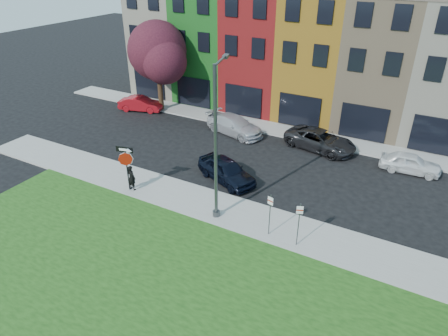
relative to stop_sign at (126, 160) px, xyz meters
The scene contains 15 objects.
ground 6.31m from the stop_sign, 20.23° to the right, with size 120.00×120.00×0.00m, color black.
sidewalk_near 7.91m from the stop_sign, ahead, with size 40.00×3.00×0.12m, color gray.
sidewalk_far 13.37m from the stop_sign, 78.80° to the left, with size 40.00×2.40×0.12m, color gray.
rowhouse_block 19.58m from the stop_sign, 80.90° to the left, with size 30.00×10.12×10.00m.
stop_sign is the anchor object (origin of this frame).
man 1.26m from the stop_sign, 45.95° to the left, with size 0.62×0.44×1.59m, color black.
sedan_near 6.15m from the stop_sign, 41.41° to the left, with size 4.64×3.25×1.47m, color black.
parked_car_red 13.94m from the stop_sign, 126.43° to the left, with size 4.14×2.45×1.29m, color maroon.
parked_car_silver 10.90m from the stop_sign, 81.85° to the left, with size 5.27×3.17×1.43m, color #AEADB2.
parked_car_dark 13.99m from the stop_sign, 53.57° to the left, with size 5.55×3.39×1.44m, color black.
parked_car_white 18.03m from the stop_sign, 36.70° to the left, with size 3.86×1.77×1.28m, color white.
street_lamp 6.23m from the stop_sign, ahead, with size 0.94×2.52×8.24m.
parking_sign_a 9.04m from the stop_sign, ahead, with size 0.31×0.12×2.35m.
parking_sign_b 10.56m from the stop_sign, ahead, with size 0.30×0.16×2.41m.
tree_purple 14.18m from the stop_sign, 118.36° to the left, with size 5.97×5.23×7.69m.
Camera 1 is at (9.29, -13.08, 12.83)m, focal length 32.00 mm.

